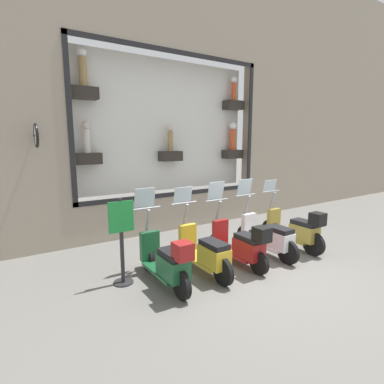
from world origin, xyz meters
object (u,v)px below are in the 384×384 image
Objects in this scene: scooter_yellow_3 at (205,253)px; scooter_green_4 at (167,261)px; scooter_white_1 at (269,237)px; scooter_olive_0 at (296,230)px; shop_sign_post at (122,239)px; scooter_red_2 at (242,244)px.

scooter_green_4 is at bearing 94.08° from scooter_yellow_3.
scooter_white_1 is at bearing -88.61° from scooter_green_4.
scooter_olive_0 is 4.10m from shop_sign_post.
scooter_yellow_3 is (0.06, 2.58, -0.05)m from scooter_olive_0.
scooter_olive_0 is 1.00× the size of scooter_yellow_3.
scooter_white_1 is at bearing -98.61° from shop_sign_post.
scooter_yellow_3 is 1.00× the size of scooter_green_4.
scooter_red_2 is 1.72m from scooter_green_4.
scooter_white_1 is at bearing -85.35° from scooter_red_2.
scooter_green_4 is 0.89m from shop_sign_post.
scooter_white_1 is 1.72m from scooter_yellow_3.
scooter_white_1 is 1.00× the size of scooter_green_4.
scooter_olive_0 is at bearing -93.94° from scooter_white_1.
shop_sign_post is at bearing 81.39° from scooter_white_1.
scooter_olive_0 is at bearing -91.28° from scooter_yellow_3.
scooter_red_2 reaches higher than scooter_olive_0.
scooter_yellow_3 is at bearing 88.72° from scooter_olive_0.
scooter_yellow_3 is at bearing 90.05° from scooter_white_1.
scooter_red_2 is at bearing 94.65° from scooter_white_1.
scooter_green_4 is at bearing 91.39° from scooter_white_1.
scooter_yellow_3 is at bearing 85.45° from scooter_red_2.
scooter_green_4 is (-0.06, 2.58, 0.04)m from scooter_white_1.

